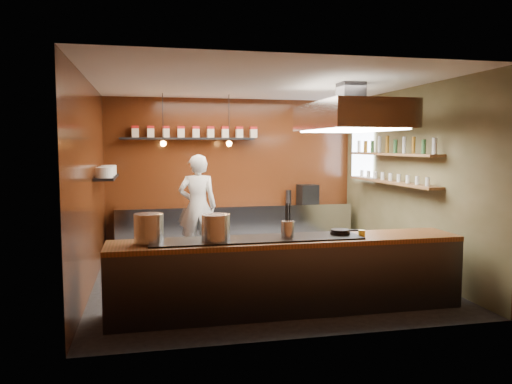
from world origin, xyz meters
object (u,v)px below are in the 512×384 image
object	(u,v)px
stockpot_small	(216,228)
chef	(198,207)
extractor_hood	(350,116)
espresso_machine	(308,194)
stockpot_large	(149,228)

from	to	relation	value
stockpot_small	chef	xyz separation A→B (m)	(0.11, 3.27, -0.14)
extractor_hood	espresso_machine	xyz separation A→B (m)	(0.21, 2.65, -1.42)
chef	extractor_hood	bearing A→B (deg)	139.61
extractor_hood	chef	distance (m)	3.30
stockpot_large	espresso_machine	world-z (taller)	stockpot_large
chef	stockpot_large	bearing A→B (deg)	77.83
stockpot_large	chef	distance (m)	3.30
stockpot_small	extractor_hood	bearing A→B (deg)	29.63
extractor_hood	espresso_machine	world-z (taller)	extractor_hood
extractor_hood	chef	size ratio (longest dim) A/B	1.05
stockpot_small	espresso_machine	distance (m)	4.60
extractor_hood	espresso_machine	size ratio (longest dim) A/B	5.41
extractor_hood	stockpot_small	distance (m)	2.91
stockpot_small	espresso_machine	xyz separation A→B (m)	(2.42, 3.91, -0.01)
extractor_hood	stockpot_small	xyz separation A→B (m)	(-2.21, -1.26, -1.41)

